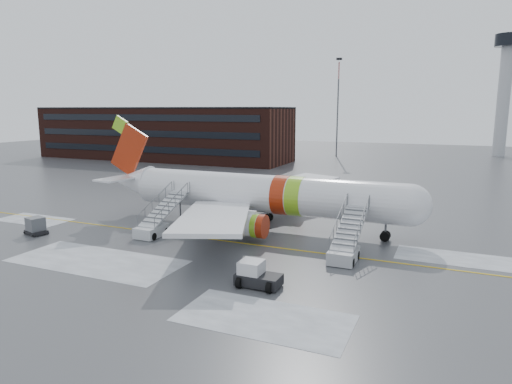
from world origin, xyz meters
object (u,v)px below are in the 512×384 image
at_px(pushback_tug, 256,275).
at_px(uld_container, 36,226).
at_px(airstair_fwd, 346,246).
at_px(airliner, 255,194).
at_px(airstair_aft, 156,224).

height_order(pushback_tug, uld_container, pushback_tug).
relative_size(airstair_fwd, pushback_tug, 2.53).
distance_m(airliner, uld_container, 21.46).
relative_size(airstair_fwd, uld_container, 3.29).
distance_m(airliner, pushback_tug, 16.19).
bearing_deg(pushback_tug, uld_container, 171.74).
xyz_separation_m(airliner, airstair_fwd, (10.75, -6.54, -2.35)).
height_order(airstair_fwd, pushback_tug, airstair_fwd).
xyz_separation_m(pushback_tug, uld_container, (-24.62, 3.58, 0.00)).
bearing_deg(airliner, airstair_fwd, -31.30).
distance_m(airliner, airstair_aft, 10.22).
height_order(airstair_fwd, uld_container, airstair_fwd).
distance_m(airstair_fwd, pushback_tug, 9.18).
relative_size(airstair_fwd, airstair_aft, 1.00).
bearing_deg(pushback_tug, airstair_aft, 149.83).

